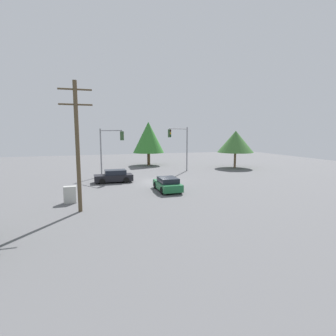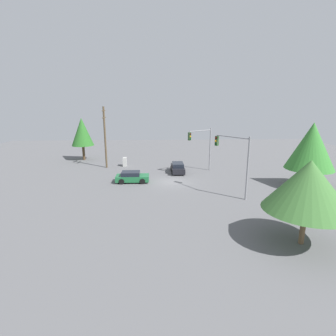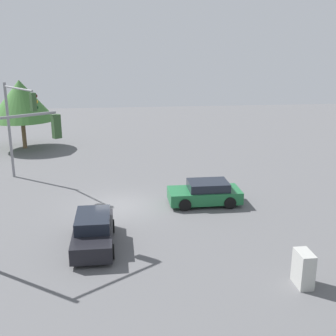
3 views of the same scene
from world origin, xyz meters
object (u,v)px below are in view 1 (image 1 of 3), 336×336
at_px(sedan_green, 168,184).
at_px(traffic_signal_cross, 180,141).
at_px(sedan_dark, 114,176).
at_px(electrical_cabinet, 70,195).
at_px(traffic_signal_main, 109,144).

height_order(sedan_green, traffic_signal_cross, traffic_signal_cross).
xyz_separation_m(sedan_dark, traffic_signal_cross, (9.78, 4.97, 3.72)).
relative_size(sedan_dark, traffic_signal_cross, 0.66).
bearing_deg(traffic_signal_cross, electrical_cabinet, 7.89).
xyz_separation_m(sedan_dark, traffic_signal_main, (-0.14, 3.37, 3.53)).
height_order(traffic_signal_cross, electrical_cabinet, traffic_signal_cross).
relative_size(sedan_dark, electrical_cabinet, 3.13).
bearing_deg(sedan_green, sedan_dark, 126.71).
xyz_separation_m(traffic_signal_main, traffic_signal_cross, (9.92, 1.60, 0.19)).
bearing_deg(electrical_cabinet, sedan_green, 12.13).
xyz_separation_m(traffic_signal_main, electrical_cabinet, (-4.12, -11.26, -3.53)).
relative_size(sedan_dark, traffic_signal_main, 0.69).
distance_m(sedan_green, traffic_signal_cross, 12.76).
bearing_deg(traffic_signal_main, traffic_signal_cross, 64.39).
bearing_deg(sedan_dark, traffic_signal_cross, -63.07).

